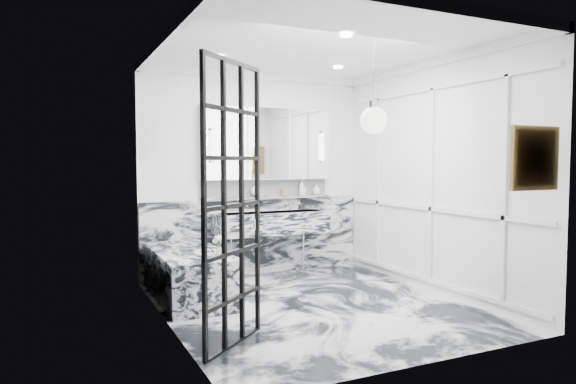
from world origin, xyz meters
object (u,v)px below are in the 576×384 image
trough_sink (272,223)px  crittall_door (233,206)px  mirror_cabinet (267,144)px  bathtub (189,274)px

trough_sink → crittall_door: bearing=-120.3°
mirror_cabinet → crittall_door: bearing=-118.6°
crittall_door → trough_sink: (1.36, 2.32, -0.47)m
crittall_door → trough_sink: size_ratio=1.50×
mirror_cabinet → bathtub: 2.20m
trough_sink → mirror_cabinet: (-0.00, 0.17, 1.09)m
crittall_door → mirror_cabinet: crittall_door is taller
crittall_door → bathtub: 1.90m
mirror_cabinet → bathtub: mirror_cabinet is taller
crittall_door → bathtub: size_ratio=1.46×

